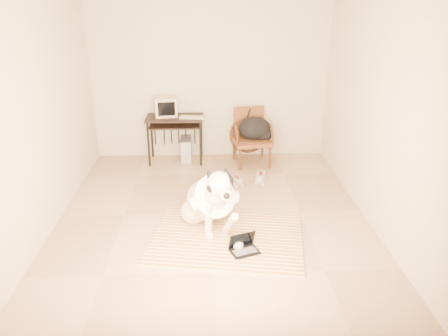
{
  "coord_description": "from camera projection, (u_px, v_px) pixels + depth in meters",
  "views": [
    {
      "loc": [
        -0.05,
        -5.15,
        2.78
      ],
      "look_at": [
        0.13,
        -0.4,
        0.82
      ],
      "focal_mm": 35.0,
      "sensor_mm": 36.0,
      "label": 1
    }
  ],
  "objects": [
    {
      "name": "wall_left",
      "position": [
        45.0,
        117.0,
        5.23
      ],
      "size": [
        0.0,
        4.5,
        4.5
      ],
      "primitive_type": "plane",
      "rotation": [
        1.57,
        0.0,
        1.57
      ],
      "color": "beige",
      "rests_on": "floor"
    },
    {
      "name": "wall_right",
      "position": [
        374.0,
        114.0,
        5.38
      ],
      "size": [
        0.0,
        4.5,
        4.5
      ],
      "primitive_type": "plane",
      "rotation": [
        1.57,
        0.0,
        -1.57
      ],
      "color": "beige",
      "rests_on": "floor"
    },
    {
      "name": "floor",
      "position": [
        213.0,
        214.0,
        5.82
      ],
      "size": [
        4.5,
        4.5,
        0.0
      ],
      "primitive_type": "plane",
      "color": "tan",
      "rests_on": "ground"
    },
    {
      "name": "rattan_chair",
      "position": [
        251.0,
        137.0,
        7.36
      ],
      "size": [
        0.68,
        0.66,
        0.92
      ],
      "color": "brown",
      "rests_on": "floor"
    },
    {
      "name": "backpack",
      "position": [
        256.0,
        130.0,
        7.25
      ],
      "size": [
        0.57,
        0.44,
        0.4
      ],
      "color": "black",
      "rests_on": "rattan_chair"
    },
    {
      "name": "wall_front",
      "position": [
        216.0,
        197.0,
        3.23
      ],
      "size": [
        4.5,
        0.0,
        4.5
      ],
      "primitive_type": "plane",
      "rotation": [
        -1.57,
        0.0,
        0.0
      ],
      "color": "beige",
      "rests_on": "floor"
    },
    {
      "name": "crt_monitor",
      "position": [
        166.0,
        106.0,
        7.31
      ],
      "size": [
        0.41,
        0.39,
        0.32
      ],
      "color": "#C3B899",
      "rests_on": "computer_desk"
    },
    {
      "name": "desk_keyboard",
      "position": [
        192.0,
        117.0,
        7.23
      ],
      "size": [
        0.43,
        0.21,
        0.03
      ],
      "primitive_type": "cube",
      "rotation": [
        0.0,
        0.0,
        -0.16
      ],
      "color": "#C3B899",
      "rests_on": "computer_desk"
    },
    {
      "name": "computer_desk",
      "position": [
        175.0,
        123.0,
        7.33
      ],
      "size": [
        0.96,
        0.54,
        0.79
      ],
      "color": "black",
      "rests_on": "floor"
    },
    {
      "name": "sneaker_left",
      "position": [
        237.0,
        180.0,
        6.72
      ],
      "size": [
        0.18,
        0.3,
        0.1
      ],
      "color": "white",
      "rests_on": "floor"
    },
    {
      "name": "sneaker_right",
      "position": [
        261.0,
        177.0,
        6.81
      ],
      "size": [
        0.2,
        0.34,
        0.11
      ],
      "color": "white",
      "rests_on": "floor"
    },
    {
      "name": "rug",
      "position": [
        227.0,
        238.0,
        5.23
      ],
      "size": [
        1.98,
        1.63,
        0.02
      ],
      "color": "orange",
      "rests_on": "floor"
    },
    {
      "name": "laptop",
      "position": [
        244.0,
        247.0,
        4.94
      ],
      "size": [
        0.37,
        0.32,
        0.22
      ],
      "color": "black",
      "rests_on": "rug"
    },
    {
      "name": "wall_back",
      "position": [
        210.0,
        80.0,
        7.39
      ],
      "size": [
        4.5,
        0.0,
        4.5
      ],
      "primitive_type": "plane",
      "rotation": [
        1.57,
        0.0,
        0.0
      ],
      "color": "beige",
      "rests_on": "floor"
    },
    {
      "name": "pc_tower",
      "position": [
        186.0,
        149.0,
        7.58
      ],
      "size": [
        0.19,
        0.43,
        0.4
      ],
      "color": "#4F4F52",
      "rests_on": "floor"
    },
    {
      "name": "dog",
      "position": [
        210.0,
        201.0,
        5.32
      ],
      "size": [
        0.75,
        1.21,
        0.97
      ],
      "color": "silver",
      "rests_on": "rug"
    }
  ]
}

